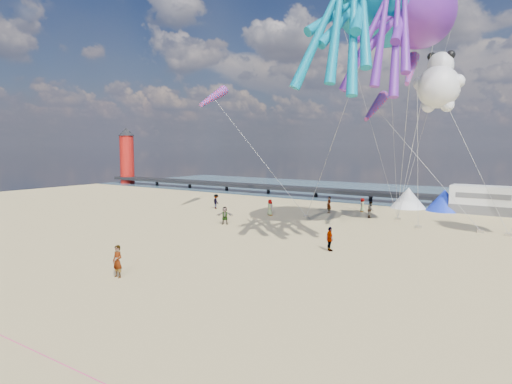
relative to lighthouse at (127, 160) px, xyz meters
name	(u,v)px	position (x,y,z in m)	size (l,w,h in m)	color
ground	(177,320)	(56.00, -44.00, -4.50)	(120.00, 120.00, 0.00)	#DEC380
water	(453,197)	(56.00, 11.00, -4.48)	(120.00, 120.00, 0.00)	#3B5F71
pier	(247,185)	(28.00, 0.00, -3.50)	(60.00, 3.00, 0.50)	black
lighthouse	(127,160)	(0.00, 0.00, 0.00)	(2.60, 2.60, 9.00)	#A5140F
motorhome_0	(484,200)	(62.00, -4.00, -3.00)	(6.60, 2.50, 3.00)	silver
tent_white	(408,198)	(54.00, -4.00, -3.30)	(4.00, 4.00, 2.40)	white
tent_blue	(444,200)	(58.00, -4.00, -3.30)	(4.00, 4.00, 2.40)	#1933CC
rope_line	(70,368)	(56.00, -49.00, -4.48)	(0.03, 0.03, 34.00)	#F2338C
standing_person	(117,261)	(48.84, -41.34, -3.59)	(0.67, 0.44, 1.83)	tan
beachgoer_0	(362,205)	(50.72, -9.81, -3.74)	(0.55, 0.36, 1.51)	#7F6659
beachgoer_1	(371,210)	(53.04, -13.45, -3.66)	(0.82, 0.53, 1.68)	#7F6659
beachgoer_2	(216,202)	(36.02, -17.21, -3.65)	(0.82, 0.64, 1.69)	#7F6659
beachgoer_3	(330,239)	(55.84, -28.85, -3.65)	(1.10, 0.63, 1.71)	#7F6659
beachgoer_4	(225,215)	(43.18, -24.62, -3.67)	(0.97, 0.40, 1.65)	#7F6659
beachgoer_5	(329,205)	(48.14, -12.84, -3.59)	(1.69, 0.54, 1.82)	#7F6659
beachgoer_6	(270,207)	(43.77, -17.80, -3.66)	(0.61, 0.40, 1.68)	#7F6659
sandbag_a	(306,217)	(47.65, -17.04, -4.39)	(0.50, 0.35, 0.22)	gray
sandbag_b	(418,227)	(58.52, -16.46, -4.39)	(0.50, 0.35, 0.22)	gray
sandbag_c	(508,235)	(65.51, -15.86, -4.39)	(0.50, 0.35, 0.22)	gray
sandbag_d	(481,231)	(63.42, -15.61, -4.39)	(0.50, 0.35, 0.22)	gray
sandbag_e	(398,219)	(55.66, -13.08, -4.39)	(0.50, 0.35, 0.22)	gray
kite_octopus_purple	(417,10)	(59.61, -23.10, 12.42)	(4.45, 10.39, 11.87)	#5D1F91
kite_panda	(438,87)	(60.14, -18.09, 7.50)	(4.13, 3.89, 5.83)	silver
windsock_left	(213,97)	(38.00, -19.97, 7.80)	(1.10, 6.01, 6.01)	red
windsock_mid	(375,107)	(55.01, -18.39, 6.12)	(1.00, 5.57, 5.57)	red
windsock_right	(411,70)	(59.17, -22.63, 8.38)	(0.90, 5.64, 5.64)	red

